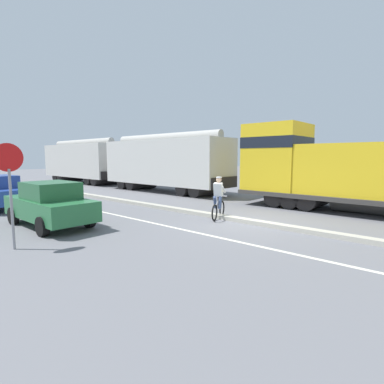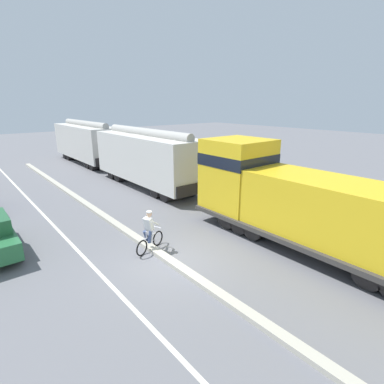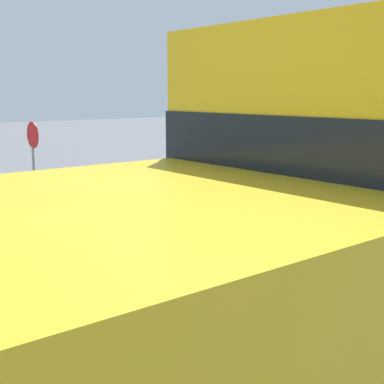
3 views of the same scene
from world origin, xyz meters
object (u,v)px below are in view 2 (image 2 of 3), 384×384
object	(u,v)px
hopper_car_lead	(147,158)
hopper_car_middle	(87,142)
locomotive	(301,205)
cyclist	(149,232)

from	to	relation	value
hopper_car_lead	hopper_car_middle	world-z (taller)	same
locomotive	cyclist	world-z (taller)	locomotive
hopper_car_lead	cyclist	xyz separation A→B (m)	(-5.17, -8.59, -1.26)
hopper_car_middle	hopper_car_lead	bearing A→B (deg)	-90.00
locomotive	cyclist	size ratio (longest dim) A/B	6.77
cyclist	locomotive	bearing A→B (deg)	-34.59
hopper_car_lead	hopper_car_middle	distance (m)	11.60
hopper_car_lead	hopper_car_middle	size ratio (longest dim) A/B	1.00
locomotive	cyclist	distance (m)	6.35
locomotive	hopper_car_lead	size ratio (longest dim) A/B	1.10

